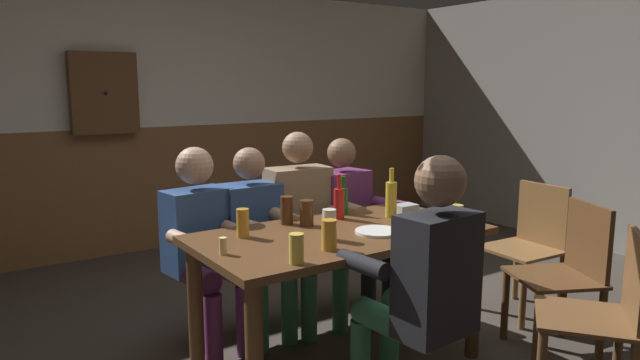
# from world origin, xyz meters

# --- Properties ---
(back_wall_upper) EXTENTS (6.75, 0.12, 1.29)m
(back_wall_upper) POSITION_xyz_m (0.00, 2.84, 1.80)
(back_wall_upper) COLOR beige
(back_wall_wainscot) EXTENTS (6.75, 0.12, 1.16)m
(back_wall_wainscot) POSITION_xyz_m (0.00, 2.84, 0.58)
(back_wall_wainscot) COLOR brown
(back_wall_wainscot) RESTS_ON ground_plane
(dining_table) EXTENTS (1.56, 0.83, 0.77)m
(dining_table) POSITION_xyz_m (0.00, -0.07, 0.65)
(dining_table) COLOR brown
(dining_table) RESTS_ON ground_plane
(person_0) EXTENTS (0.55, 0.56, 1.19)m
(person_0) POSITION_xyz_m (-0.52, 0.58, 0.66)
(person_0) COLOR #2D4C84
(person_0) RESTS_ON ground_plane
(person_1) EXTENTS (0.51, 0.53, 1.17)m
(person_1) POSITION_xyz_m (-0.18, 0.58, 0.65)
(person_1) COLOR #2D4C84
(person_1) RESTS_ON ground_plane
(person_2) EXTENTS (0.57, 0.53, 1.25)m
(person_2) POSITION_xyz_m (0.17, 0.58, 0.68)
(person_2) COLOR #997F60
(person_2) RESTS_ON ground_plane
(person_3) EXTENTS (0.57, 0.58, 1.19)m
(person_3) POSITION_xyz_m (0.54, 0.57, 0.65)
(person_3) COLOR #6B2D66
(person_3) RESTS_ON ground_plane
(person_4) EXTENTS (0.53, 0.55, 1.26)m
(person_4) POSITION_xyz_m (-0.01, -0.70, 0.69)
(person_4) COLOR black
(person_4) RESTS_ON ground_plane
(chair_empty_near_right) EXTENTS (0.62, 0.62, 0.88)m
(chair_empty_near_right) POSITION_xyz_m (0.79, -1.10, 0.48)
(chair_empty_near_right) COLOR brown
(chair_empty_near_right) RESTS_ON ground_plane
(chair_empty_near_left) EXTENTS (0.59, 0.59, 0.88)m
(chair_empty_near_left) POSITION_xyz_m (1.20, -0.65, 0.48)
(chair_empty_near_left) COLOR brown
(chair_empty_near_left) RESTS_ON ground_plane
(chair_empty_far_end) EXTENTS (0.47, 0.47, 0.88)m
(chair_empty_far_end) POSITION_xyz_m (1.53, -0.16, 0.48)
(chair_empty_far_end) COLOR brown
(chair_empty_far_end) RESTS_ON ground_plane
(table_candle) EXTENTS (0.04, 0.04, 0.08)m
(table_candle) POSITION_xyz_m (-0.70, -0.10, 0.81)
(table_candle) COLOR #F9E08C
(table_candle) RESTS_ON dining_table
(condiment_caddy) EXTENTS (0.14, 0.10, 0.05)m
(condiment_caddy) POSITION_xyz_m (0.60, 0.08, 0.80)
(condiment_caddy) COLOR #B2B7BC
(condiment_caddy) RESTS_ON dining_table
(plate_0) EXTENTS (0.24, 0.24, 0.01)m
(plate_0) POSITION_xyz_m (0.14, -0.20, 0.78)
(plate_0) COLOR white
(plate_0) RESTS_ON dining_table
(bottle_0) EXTENTS (0.06, 0.06, 0.23)m
(bottle_0) POSITION_xyz_m (0.26, 0.26, 0.86)
(bottle_0) COLOR #195923
(bottle_0) RESTS_ON dining_table
(bottle_1) EXTENTS (0.06, 0.06, 0.26)m
(bottle_1) POSITION_xyz_m (0.16, 0.17, 0.87)
(bottle_1) COLOR red
(bottle_1) RESTS_ON dining_table
(bottle_2) EXTENTS (0.07, 0.07, 0.29)m
(bottle_2) POSITION_xyz_m (0.45, 0.04, 0.89)
(bottle_2) COLOR gold
(bottle_2) RESTS_ON dining_table
(pint_glass_0) EXTENTS (0.08, 0.08, 0.13)m
(pint_glass_0) POSITION_xyz_m (0.62, -0.26, 0.84)
(pint_glass_0) COLOR white
(pint_glass_0) RESTS_ON dining_table
(pint_glass_1) EXTENTS (0.07, 0.07, 0.16)m
(pint_glass_1) POSITION_xyz_m (-0.15, -0.17, 0.85)
(pint_glass_1) COLOR white
(pint_glass_1) RESTS_ON dining_table
(pint_glass_2) EXTENTS (0.07, 0.07, 0.13)m
(pint_glass_2) POSITION_xyz_m (-0.49, -0.41, 0.84)
(pint_glass_2) COLOR #E5C64C
(pint_glass_2) RESTS_ON dining_table
(pint_glass_3) EXTENTS (0.08, 0.08, 0.14)m
(pint_glass_3) POSITION_xyz_m (-0.08, 0.14, 0.85)
(pint_glass_3) COLOR #4C2D19
(pint_glass_3) RESTS_ON dining_table
(pint_glass_4) EXTENTS (0.07, 0.07, 0.16)m
(pint_glass_4) POSITION_xyz_m (-0.16, 0.23, 0.85)
(pint_glass_4) COLOR #4C2D19
(pint_glass_4) RESTS_ON dining_table
(pint_glass_5) EXTENTS (0.07, 0.07, 0.15)m
(pint_glass_5) POSITION_xyz_m (-0.49, 0.12, 0.85)
(pint_glass_5) COLOR gold
(pint_glass_5) RESTS_ON dining_table
(pint_glass_6) EXTENTS (0.07, 0.07, 0.12)m
(pint_glass_6) POSITION_xyz_m (0.58, -0.35, 0.84)
(pint_glass_6) COLOR #E5C64C
(pint_glass_6) RESTS_ON dining_table
(pint_glass_7) EXTENTS (0.07, 0.07, 0.15)m
(pint_glass_7) POSITION_xyz_m (-0.25, -0.31, 0.85)
(pint_glass_7) COLOR gold
(pint_glass_7) RESTS_ON dining_table
(wall_dart_cabinet) EXTENTS (0.56, 0.15, 0.70)m
(wall_dart_cabinet) POSITION_xyz_m (-0.51, 2.71, 1.47)
(wall_dart_cabinet) COLOR brown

